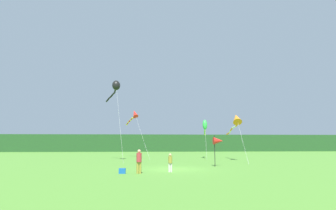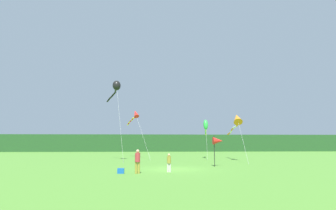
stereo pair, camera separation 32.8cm
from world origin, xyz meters
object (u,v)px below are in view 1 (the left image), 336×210
object	(u,v)px
kite_red	(134,115)
person_child	(170,162)
banner_flag_pole	(218,141)
kite_black	(116,87)
cooler_box	(122,171)
kite_green	(205,126)
person_adult	(139,160)
kite_orange	(236,120)

from	to	relation	value
kite_red	person_child	bearing A→B (deg)	-78.75
banner_flag_pole	kite_black	size ratio (longest dim) A/B	0.29
person_child	kite_black	size ratio (longest dim) A/B	0.14
person_child	cooler_box	distance (m)	3.54
kite_black	kite_green	world-z (taller)	kite_black
cooler_box	kite_black	world-z (taller)	kite_black
kite_green	kite_red	distance (m)	10.50
person_adult	person_child	size ratio (longest dim) A/B	1.24
person_adult	kite_orange	distance (m)	17.78
cooler_box	kite_black	bearing A→B (deg)	100.04
kite_orange	kite_green	bearing A→B (deg)	123.62
person_adult	kite_red	world-z (taller)	kite_red
banner_flag_pole	kite_red	xyz separation A→B (m)	(-8.61, 14.96, 3.90)
person_child	kite_orange	distance (m)	15.84
person_child	kite_orange	size ratio (longest dim) A/B	0.12
kite_black	kite_red	distance (m)	7.78
person_adult	kite_black	world-z (taller)	kite_black
kite_red	banner_flag_pole	bearing A→B (deg)	-60.08
banner_flag_pole	kite_green	bearing A→B (deg)	83.46
kite_red	person_adult	bearing A→B (deg)	-85.52
kite_green	kite_red	xyz separation A→B (m)	(-10.02, 2.60, 1.77)
cooler_box	banner_flag_pole	xyz separation A→B (m)	(8.19, 5.02, 2.11)
person_adult	kite_red	size ratio (longest dim) A/B	0.19
person_child	kite_red	distance (m)	20.41
person_child	kite_green	xyz separation A→B (m)	(6.18, 16.70, 3.67)
cooler_box	kite_green	size ratio (longest dim) A/B	0.09
cooler_box	kite_black	xyz separation A→B (m)	(-2.29, 12.94, 8.74)
kite_black	kite_red	world-z (taller)	kite_black
person_adult	person_child	distance (m)	2.41
kite_black	kite_red	bearing A→B (deg)	75.07
person_child	kite_red	world-z (taller)	kite_red
person_child	kite_green	size ratio (longest dim) A/B	0.25
banner_flag_pole	kite_red	distance (m)	17.69
person_adult	kite_black	distance (m)	15.69
banner_flag_pole	person_adult	bearing A→B (deg)	-143.83
kite_orange	kite_black	bearing A→B (deg)	179.88
kite_black	kite_orange	size ratio (longest dim) A/B	0.90
person_adult	kite_green	xyz separation A→B (m)	(8.45, 17.50, 3.49)
kite_black	kite_green	bearing A→B (deg)	20.46
kite_green	cooler_box	bearing A→B (deg)	-118.94
cooler_box	kite_red	distance (m)	20.86
person_adult	banner_flag_pole	distance (m)	8.82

